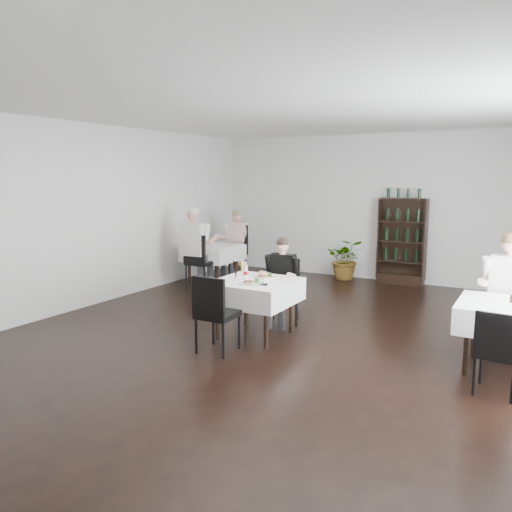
{
  "coord_description": "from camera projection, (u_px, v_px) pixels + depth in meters",
  "views": [
    {
      "loc": [
        2.93,
        -5.67,
        2.15
      ],
      "look_at": [
        -0.4,
        0.2,
        1.06
      ],
      "focal_mm": 35.0,
      "sensor_mm": 36.0,
      "label": 1
    }
  ],
  "objects": [
    {
      "name": "wine_shelf",
      "position": [
        402.0,
        242.0,
        9.91
      ],
      "size": [
        0.9,
        0.28,
        1.75
      ],
      "color": "black",
      "rests_on": "ground"
    },
    {
      "name": "room_shell",
      "position": [
        275.0,
        227.0,
        6.4
      ],
      "size": [
        9.0,
        9.0,
        9.0
      ],
      "color": "black",
      "rests_on": "ground"
    },
    {
      "name": "right_table",
      "position": [
        505.0,
        317.0,
        5.48
      ],
      "size": [
        0.98,
        0.98,
        0.77
      ],
      "color": "black",
      "rests_on": "ground"
    },
    {
      "name": "main_table",
      "position": [
        255.0,
        291.0,
        6.68
      ],
      "size": [
        1.03,
        1.03,
        0.77
      ],
      "color": "black",
      "rests_on": "ground"
    },
    {
      "name": "main_chair_far",
      "position": [
        285.0,
        286.0,
        7.38
      ],
      "size": [
        0.56,
        0.56,
        0.93
      ],
      "color": "black",
      "rests_on": "ground"
    },
    {
      "name": "coke_bottle",
      "position": [
        246.0,
        272.0,
        6.74
      ],
      "size": [
        0.06,
        0.06,
        0.24
      ],
      "color": "silver",
      "rests_on": "main_table"
    },
    {
      "name": "pilsner_dark",
      "position": [
        236.0,
        270.0,
        6.69
      ],
      "size": [
        0.07,
        0.07,
        0.32
      ],
      "color": "black",
      "rests_on": "main_table"
    },
    {
      "name": "left_chair_near",
      "position": [
        199.0,
        258.0,
        9.42
      ],
      "size": [
        0.49,
        0.5,
        1.07
      ],
      "color": "black",
      "rests_on": "ground"
    },
    {
      "name": "plate_far",
      "position": [
        265.0,
        277.0,
        6.8
      ],
      "size": [
        0.3,
        0.3,
        0.07
      ],
      "color": "white",
      "rests_on": "main_table"
    },
    {
      "name": "diner_left_near",
      "position": [
        196.0,
        242.0,
        9.4
      ],
      "size": [
        0.61,
        0.62,
        1.58
      ],
      "color": "#3B3B42",
      "rests_on": "ground"
    },
    {
      "name": "left_table",
      "position": [
        213.0,
        253.0,
        10.0
      ],
      "size": [
        0.98,
        0.98,
        0.77
      ],
      "color": "black",
      "rests_on": "ground"
    },
    {
      "name": "diner_main",
      "position": [
        281.0,
        275.0,
        7.19
      ],
      "size": [
        0.51,
        0.53,
        1.28
      ],
      "color": "#3B3B42",
      "rests_on": "ground"
    },
    {
      "name": "right_chair_near",
      "position": [
        497.0,
        348.0,
        4.85
      ],
      "size": [
        0.43,
        0.43,
        0.87
      ],
      "color": "black",
      "rests_on": "ground"
    },
    {
      "name": "pilsner_lager",
      "position": [
        242.0,
        269.0,
        6.82
      ],
      "size": [
        0.06,
        0.06,
        0.28
      ],
      "color": "gold",
      "rests_on": "main_table"
    },
    {
      "name": "main_chair_near",
      "position": [
        214.0,
        309.0,
        6.02
      ],
      "size": [
        0.46,
        0.46,
        0.97
      ],
      "color": "black",
      "rests_on": "ground"
    },
    {
      "name": "left_chair_far",
      "position": [
        234.0,
        248.0,
        10.48
      ],
      "size": [
        0.65,
        0.66,
        1.14
      ],
      "color": "black",
      "rests_on": "ground"
    },
    {
      "name": "diner_left_far",
      "position": [
        235.0,
        239.0,
        10.47
      ],
      "size": [
        0.56,
        0.57,
        1.45
      ],
      "color": "#3B3B42",
      "rests_on": "ground"
    },
    {
      "name": "potted_tree",
      "position": [
        346.0,
        259.0,
        10.42
      ],
      "size": [
        0.94,
        0.87,
        0.85
      ],
      "primitive_type": "imported",
      "rotation": [
        0.0,
        0.0,
        0.31
      ],
      "color": "#2E6221",
      "rests_on": "ground"
    },
    {
      "name": "plate_near",
      "position": [
        252.0,
        283.0,
        6.42
      ],
      "size": [
        0.31,
        0.31,
        0.08
      ],
      "color": "white",
      "rests_on": "main_table"
    },
    {
      "name": "napkin_cutlery",
      "position": [
        261.0,
        284.0,
        6.39
      ],
      "size": [
        0.19,
        0.17,
        0.02
      ],
      "color": "black",
      "rests_on": "main_table"
    },
    {
      "name": "diner_right_far",
      "position": [
        507.0,
        285.0,
        5.95
      ],
      "size": [
        0.57,
        0.58,
        1.49
      ],
      "color": "#3B3B42",
      "rests_on": "ground"
    },
    {
      "name": "pepper_mill",
      "position": [
        512.0,
        299.0,
        5.48
      ],
      "size": [
        0.04,
        0.04,
        0.09
      ],
      "primitive_type": "cylinder",
      "rotation": [
        0.0,
        0.0,
        0.3
      ],
      "color": "black",
      "rests_on": "right_table"
    }
  ]
}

